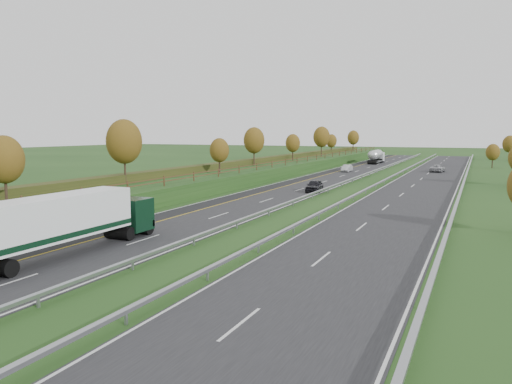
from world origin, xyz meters
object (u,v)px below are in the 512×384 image
car_dark_near (315,186)px  car_small_far (377,158)px  road_tanker (376,156)px  car_oncoming (437,168)px  box_lorry (63,222)px  car_silver_mid (347,168)px

car_dark_near → car_small_far: size_ratio=0.85×
car_dark_near → road_tanker: bearing=86.3°
car_dark_near → car_small_far: 74.56m
car_oncoming → car_dark_near: bearing=77.8°
car_small_far → box_lorry: bearing=-83.9°
car_dark_near → car_oncoming: car_dark_near is taller
box_lorry → car_dark_near: 41.04m
box_lorry → car_oncoming: box_lorry is taller
box_lorry → car_small_far: box_lorry is taller
box_lorry → car_dark_near: (4.40, 40.78, -1.47)m
box_lorry → car_dark_near: box_lorry is taller
car_oncoming → road_tanker: bearing=-49.7°
box_lorry → car_dark_near: bearing=83.8°
road_tanker → car_dark_near: road_tanker is taller
car_dark_near → car_oncoming: 44.47m
box_lorry → car_silver_mid: box_lorry is taller
car_dark_near → car_silver_mid: size_ratio=1.11×
car_small_far → car_oncoming: size_ratio=1.06×
car_dark_near → car_silver_mid: 35.81m
car_silver_mid → car_small_far: (-1.23, 38.80, 0.11)m
box_lorry → car_silver_mid: 76.34m
road_tanker → box_lorry: bearing=-90.2°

